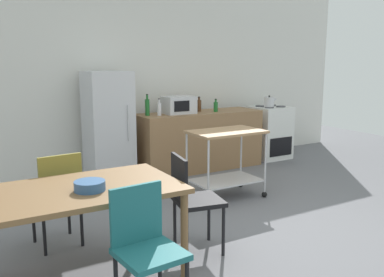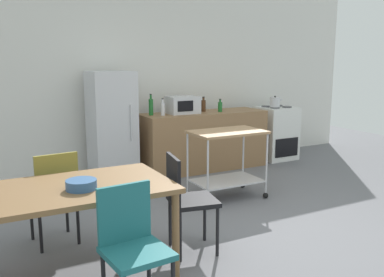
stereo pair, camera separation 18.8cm
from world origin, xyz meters
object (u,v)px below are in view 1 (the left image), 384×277
kitchen_cart (226,153)px  bottle_vinegar (216,106)px  stove_oven (270,132)px  fruit_bowl (90,186)px  dining_table (80,198)px  bottle_soy_sauce (199,105)px  chair_olive (58,193)px  chair_teal (145,244)px  microwave (179,105)px  chair_black (192,196)px  bottle_olive_oil (159,109)px  kettle (269,102)px  refrigerator (108,127)px  bottle_sparkling_water (147,107)px

kitchen_cart → bottle_vinegar: bottle_vinegar is taller
stove_oven → fruit_bowl: 4.78m
dining_table → bottle_soy_sauce: bearing=44.4°
chair_olive → kitchen_cart: (2.14, 0.40, 0.05)m
chair_teal → microwave: microwave is taller
dining_table → chair_black: (0.98, -0.01, -0.15)m
bottle_soy_sauce → microwave: bearing=-170.4°
kitchen_cart → fruit_bowl: 2.40m
chair_black → kitchen_cart: chair_black is taller
bottle_soy_sauce → dining_table: bearing=-135.6°
bottle_olive_oil → fruit_bowl: (-1.81, -2.54, -0.21)m
bottle_vinegar → kettle: size_ratio=0.84×
bottle_soy_sauce → fruit_bowl: 3.72m
stove_oven → bottle_olive_oil: bearing=-178.1°
microwave → bottle_vinegar: bearing=-8.5°
chair_teal → refrigerator: bearing=69.5°
microwave → kitchen_cart: bearing=-94.2°
bottle_sparkling_water → fruit_bowl: size_ratio=1.36×
chair_teal → kitchen_cart: chair_teal is taller
bottle_olive_oil → refrigerator: bearing=168.0°
refrigerator → bottle_olive_oil: (0.73, -0.15, 0.23)m
stove_oven → kitchen_cart: bearing=-143.6°
stove_oven → kettle: kettle is taller
refrigerator → bottle_sparkling_water: size_ratio=4.94×
stove_oven → microwave: size_ratio=2.00×
chair_olive → microwave: microwave is taller
chair_black → chair_olive: same height
chair_black → chair_teal: same height
refrigerator → kettle: size_ratio=6.47×
microwave → bottle_soy_sauce: 0.41m
chair_black → microwave: 2.84m
chair_black → fruit_bowl: chair_black is taller
chair_olive → bottle_soy_sauce: size_ratio=3.83×
chair_black → stove_oven: stove_oven is taller
stove_oven → bottle_vinegar: 1.32m
dining_table → refrigerator: 2.83m
refrigerator → bottle_sparkling_water: (0.58, -0.06, 0.25)m
bottle_olive_oil → kettle: bottle_olive_oil is taller
chair_teal → stove_oven: (3.81, 3.20, -0.07)m
stove_oven → fruit_bowl: (-3.99, -2.61, 0.33)m
bottle_sparkling_water → bottle_vinegar: bottle_sparkling_water is taller
bottle_olive_oil → bottle_sparkling_water: bearing=147.8°
dining_table → refrigerator: refrigerator is taller
refrigerator → microwave: 1.12m
stove_oven → chair_black: bearing=-140.6°
dining_table → chair_black: size_ratio=1.69×
chair_olive → microwave: (2.24, 1.81, 0.51)m
dining_table → kettle: (3.91, 2.41, 0.33)m
chair_teal → microwave: size_ratio=1.93×
chair_teal → stove_oven: 4.97m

